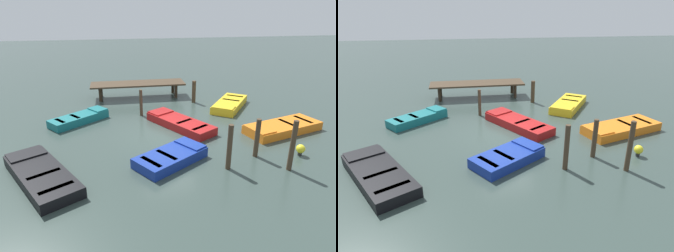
# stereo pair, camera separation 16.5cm
# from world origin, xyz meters

# --- Properties ---
(ground_plane) EXTENTS (80.00, 80.00, 0.00)m
(ground_plane) POSITION_xyz_m (0.00, 0.00, 0.00)
(ground_plane) COLOR #33423D
(dock_segment) EXTENTS (6.01, 1.65, 0.95)m
(dock_segment) POSITION_xyz_m (-0.96, 6.16, 0.84)
(dock_segment) COLOR #423323
(dock_segment) RESTS_ON ground_plane
(rowboat_yellow) EXTENTS (3.01, 3.51, 0.46)m
(rowboat_yellow) POSITION_xyz_m (4.18, 3.12, 0.22)
(rowboat_yellow) COLOR gold
(rowboat_yellow) RESTS_ON ground_plane
(rowboat_black) EXTENTS (3.30, 4.16, 0.46)m
(rowboat_black) POSITION_xyz_m (-5.07, -3.41, 0.22)
(rowboat_black) COLOR black
(rowboat_black) RESTS_ON ground_plane
(rowboat_orange) EXTENTS (4.07, 2.52, 0.46)m
(rowboat_orange) POSITION_xyz_m (5.45, -0.74, 0.22)
(rowboat_orange) COLOR orange
(rowboat_orange) RESTS_ON ground_plane
(rowboat_red) EXTENTS (3.09, 3.90, 0.46)m
(rowboat_red) POSITION_xyz_m (0.70, 0.65, 0.22)
(rowboat_red) COLOR maroon
(rowboat_red) RESTS_ON ground_plane
(rowboat_blue) EXTENTS (3.14, 2.76, 0.46)m
(rowboat_blue) POSITION_xyz_m (-0.35, -2.85, 0.22)
(rowboat_blue) COLOR navy
(rowboat_blue) RESTS_ON ground_plane
(rowboat_teal) EXTENTS (3.02, 2.74, 0.46)m
(rowboat_teal) POSITION_xyz_m (-4.30, 2.12, 0.22)
(rowboat_teal) COLOR #14666B
(rowboat_teal) RESTS_ON ground_plane
(mooring_piling_far_right) EXTENTS (0.19, 0.19, 1.61)m
(mooring_piling_far_right) POSITION_xyz_m (3.11, -2.93, 0.80)
(mooring_piling_far_right) COLOR #423323
(mooring_piling_far_right) RESTS_ON ground_plane
(mooring_piling_mid_right) EXTENTS (0.24, 0.24, 1.36)m
(mooring_piling_mid_right) POSITION_xyz_m (2.34, 4.48, 0.68)
(mooring_piling_mid_right) COLOR #423323
(mooring_piling_mid_right) RESTS_ON ground_plane
(mooring_piling_far_left) EXTENTS (0.17, 0.17, 1.46)m
(mooring_piling_far_left) POSITION_xyz_m (-1.06, 2.61, 0.73)
(mooring_piling_far_left) COLOR #423323
(mooring_piling_far_left) RESTS_ON ground_plane
(mooring_piling_mid_left) EXTENTS (0.19, 0.19, 1.96)m
(mooring_piling_mid_left) POSITION_xyz_m (3.89, -4.16, 0.98)
(mooring_piling_mid_left) COLOR #423323
(mooring_piling_mid_left) RESTS_ON ground_plane
(mooring_piling_near_right) EXTENTS (0.19, 0.19, 1.77)m
(mooring_piling_near_right) POSITION_xyz_m (1.67, -3.71, 0.89)
(mooring_piling_near_right) COLOR #423323
(mooring_piling_near_right) RESTS_ON ground_plane
(marker_buoy) EXTENTS (0.36, 0.36, 0.48)m
(marker_buoy) POSITION_xyz_m (4.93, -3.17, 0.29)
(marker_buoy) COLOR #262626
(marker_buoy) RESTS_ON ground_plane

